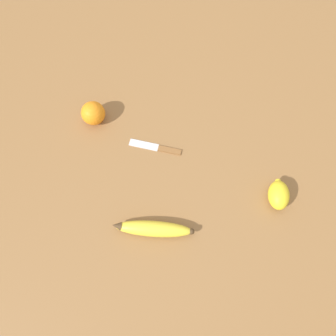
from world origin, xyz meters
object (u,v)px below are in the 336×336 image
Objects in this scene: banana at (153,229)px; lemon at (279,195)px; orange at (93,113)px; paring_knife at (157,147)px.

banana is 0.34m from lemon.
orange is (-0.02, 0.37, 0.01)m from banana.
lemon is (0.33, -0.06, 0.01)m from banana.
banana reaches higher than paring_knife.
lemon is at bearing -50.28° from orange.
lemon is 0.73× the size of paring_knife.
orange reaches higher than paring_knife.
orange reaches higher than lemon.
banana is 0.24m from paring_knife.
banana is at bearing -168.39° from paring_knife.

